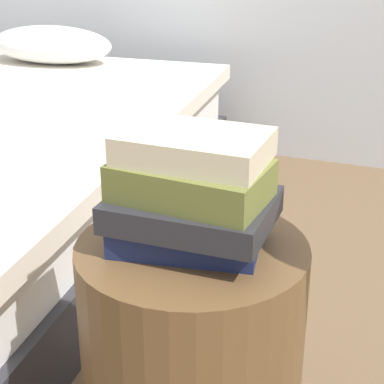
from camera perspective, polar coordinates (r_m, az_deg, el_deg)
name	(u,v)px	position (r m, az deg, el deg)	size (l,w,h in m)	color
side_table	(192,370)	(1.33, 0.00, -15.09)	(0.42, 0.42, 0.55)	brown
book_navy	(187,235)	(1.17, -0.46, -3.69)	(0.25, 0.15, 0.05)	#19234C
book_charcoal	(191,210)	(1.14, -0.08, -1.60)	(0.28, 0.21, 0.05)	#28282D
book_olive	(191,181)	(1.12, -0.11, 0.98)	(0.26, 0.16, 0.06)	olive
book_cream	(192,146)	(1.11, 0.01, 3.96)	(0.24, 0.17, 0.05)	beige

